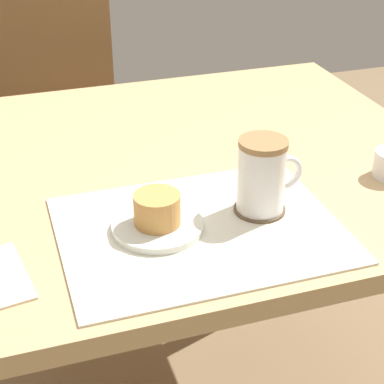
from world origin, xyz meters
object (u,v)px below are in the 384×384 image
Objects in this scene: pastry_plate at (158,226)px; coffee_mug at (263,175)px; wooden_chair at (58,129)px; dining_table at (186,194)px; pastry at (157,209)px.

pastry_plate is 1.18× the size of coffee_mug.
wooden_chair reaches higher than coffee_mug.
coffee_mug is at bearing -75.77° from dining_table.
pastry_plate is at bearing -117.47° from dining_table.
dining_table is 0.80m from wooden_chair.
wooden_chair reaches higher than pastry.
pastry is at bearing -179.09° from coffee_mug.
pastry_plate is 0.19m from coffee_mug.
dining_table is 0.28m from pastry_plate.
pastry is (0.00, 0.00, 0.03)m from pastry_plate.
pastry is (0.05, -1.00, 0.28)m from wooden_chair.
wooden_chair reaches higher than dining_table.
dining_table is 0.28m from coffee_mug.
coffee_mug reaches higher than dining_table.
dining_table is at bearing 107.28° from wooden_chair.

